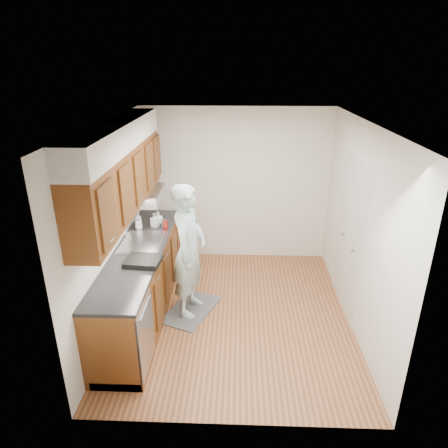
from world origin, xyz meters
name	(u,v)px	position (x,y,z in m)	size (l,w,h in m)	color
floor	(234,314)	(0.00, 0.00, 0.00)	(3.50, 3.50, 0.00)	#9B613A
ceiling	(236,123)	(0.00, 0.00, 2.50)	(3.50, 3.50, 0.00)	white
wall_left	(113,226)	(-1.50, 0.00, 1.25)	(0.02, 3.50, 2.50)	silver
wall_right	(359,229)	(1.50, 0.00, 1.25)	(0.02, 3.50, 2.50)	silver
wall_back	(236,186)	(0.00, 1.75, 1.25)	(3.00, 0.02, 2.50)	silver
counter	(142,280)	(-1.20, 0.00, 0.49)	(0.64, 2.80, 1.30)	brown
upper_cabinets	(122,170)	(-1.33, 0.05, 1.95)	(0.47, 2.80, 1.21)	brown
closet_door	(349,236)	(1.49, 0.30, 1.02)	(0.02, 1.22, 2.05)	white
floor_mat	(191,310)	(-0.58, 0.06, 0.01)	(0.51, 0.87, 0.02)	slate
person	(189,242)	(-0.58, 0.06, 1.01)	(0.70, 0.47, 1.99)	#A7C8CB
soap_bottle_a	(138,221)	(-1.35, 0.63, 1.07)	(0.10, 0.10, 0.26)	silver
soap_bottle_b	(155,220)	(-1.14, 0.73, 1.04)	(0.09, 0.09, 0.21)	silver
soap_bottle_c	(158,218)	(-1.11, 0.84, 1.03)	(0.15, 0.15, 0.19)	silver
soda_can	(165,225)	(-0.97, 0.64, 1.00)	(0.07, 0.07, 0.13)	#AF251E
steel_can	(163,224)	(-1.01, 0.71, 1.00)	(0.06, 0.06, 0.11)	#A5A5AA
dish_rack	(143,261)	(-1.06, -0.38, 0.97)	(0.40, 0.34, 0.06)	black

